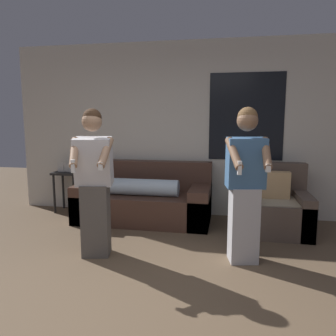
% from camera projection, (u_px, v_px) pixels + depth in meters
% --- Properties ---
extents(ground_plane, '(14.00, 14.00, 0.00)m').
position_uv_depth(ground_plane, '(122.00, 322.00, 2.47)').
color(ground_plane, brown).
extents(wall_back, '(5.44, 0.07, 2.70)m').
position_uv_depth(wall_back, '(182.00, 129.00, 5.15)').
color(wall_back, beige).
rests_on(wall_back, ground_plane).
extents(couch, '(1.98, 0.89, 0.87)m').
position_uv_depth(couch, '(144.00, 200.00, 4.94)').
color(couch, '#472D23').
rests_on(couch, ground_plane).
extents(armchair, '(0.87, 0.83, 0.91)m').
position_uv_depth(armchair, '(275.00, 208.00, 4.45)').
color(armchair, brown).
rests_on(armchair, ground_plane).
extents(side_table, '(0.42, 0.37, 0.82)m').
position_uv_depth(side_table, '(68.00, 179.00, 5.37)').
color(side_table, black).
rests_on(side_table, ground_plane).
extents(person_left, '(0.46, 0.53, 1.63)m').
position_uv_depth(person_left, '(94.00, 183.00, 3.56)').
color(person_left, '#56514C').
rests_on(person_left, ground_plane).
extents(person_right, '(0.46, 0.52, 1.64)m').
position_uv_depth(person_right, '(245.00, 185.00, 3.41)').
color(person_right, '#B2B2B7').
rests_on(person_right, ground_plane).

